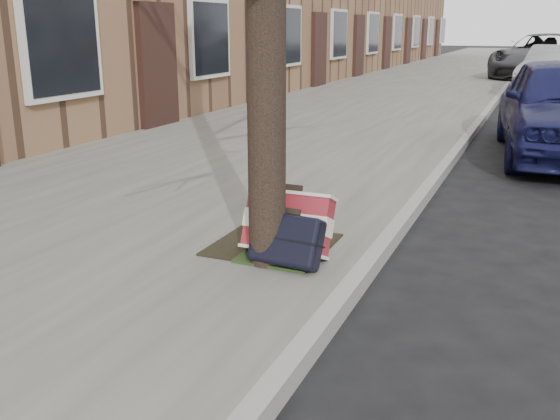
% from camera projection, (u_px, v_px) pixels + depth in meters
% --- Properties ---
extents(ground, '(120.00, 120.00, 0.00)m').
position_uv_depth(ground, '(558.00, 402.00, 2.97)').
color(ground, black).
rests_on(ground, ground).
extents(near_sidewalk, '(5.00, 70.00, 0.12)m').
position_uv_depth(near_sidewalk, '(412.00, 88.00, 17.59)').
color(near_sidewalk, gray).
rests_on(near_sidewalk, ground).
extents(dirt_patch, '(0.85, 0.85, 0.02)m').
position_uv_depth(dirt_patch, '(273.00, 244.00, 4.74)').
color(dirt_patch, black).
rests_on(dirt_patch, near_sidewalk).
extents(suitcase_red, '(0.62, 0.34, 0.48)m').
position_uv_depth(suitcase_red, '(288.00, 223.00, 4.48)').
color(suitcase_red, maroon).
rests_on(suitcase_red, near_sidewalk).
extents(suitcase_navy, '(0.52, 0.33, 0.39)m').
position_uv_depth(suitcase_navy, '(287.00, 239.00, 4.28)').
color(suitcase_navy, black).
rests_on(suitcase_navy, near_sidewalk).
extents(car_near_mid, '(1.99, 4.05, 1.28)m').
position_uv_depth(car_near_mid, '(558.00, 72.00, 15.57)').
color(car_near_mid, '#9EA2A6').
rests_on(car_near_mid, ground).
extents(car_near_back, '(3.65, 5.86, 1.51)m').
position_uv_depth(car_near_back, '(545.00, 57.00, 20.51)').
color(car_near_back, '#393A3F').
rests_on(car_near_back, ground).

